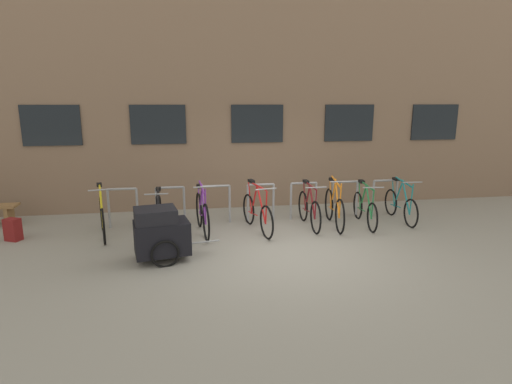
{
  "coord_description": "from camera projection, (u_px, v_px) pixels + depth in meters",
  "views": [
    {
      "loc": [
        -1.69,
        -6.91,
        2.64
      ],
      "look_at": [
        -0.29,
        1.6,
        0.74
      ],
      "focal_mm": 28.6,
      "sensor_mm": 36.0,
      "label": 1
    }
  ],
  "objects": [
    {
      "name": "storefront_building",
      "position": [
        238.0,
        89.0,
        13.67
      ],
      "size": [
        28.0,
        7.83,
        6.18
      ],
      "color": "#7A604C",
      "rests_on": "ground"
    },
    {
      "name": "bicycle_red",
      "position": [
        257.0,
        213.0,
        8.54
      ],
      "size": [
        0.5,
        1.74,
        1.05
      ],
      "color": "black",
      "rests_on": "ground"
    },
    {
      "name": "bicycle_green",
      "position": [
        365.0,
        209.0,
        8.96
      ],
      "size": [
        0.44,
        1.67,
        0.96
      ],
      "color": "black",
      "rests_on": "ground"
    },
    {
      "name": "bicycle_yellow",
      "position": [
        102.0,
        217.0,
        8.18
      ],
      "size": [
        0.53,
        1.64,
        1.07
      ],
      "color": "black",
      "rests_on": "ground"
    },
    {
      "name": "bicycle_maroon",
      "position": [
        309.0,
        209.0,
        8.83
      ],
      "size": [
        0.44,
        1.66,
        0.99
      ],
      "color": "black",
      "rests_on": "ground"
    },
    {
      "name": "bike_trailer",
      "position": [
        161.0,
        233.0,
        6.9
      ],
      "size": [
        1.48,
        0.78,
        0.94
      ],
      "color": "black",
      "rests_on": "ground"
    },
    {
      "name": "bike_rack",
      "position": [
        261.0,
        198.0,
        9.19
      ],
      "size": [
        6.64,
        0.05,
        0.87
      ],
      "color": "gray",
      "rests_on": "ground"
    },
    {
      "name": "bicycle_black",
      "position": [
        159.0,
        217.0,
        8.24
      ],
      "size": [
        0.44,
        1.73,
        0.99
      ],
      "color": "black",
      "rests_on": "ground"
    },
    {
      "name": "backpack",
      "position": [
        13.0,
        230.0,
        7.94
      ],
      "size": [
        0.34,
        0.3,
        0.44
      ],
      "primitive_type": "cube",
      "rotation": [
        0.0,
        0.0,
        -0.45
      ],
      "color": "maroon",
      "rests_on": "ground"
    },
    {
      "name": "bicycle_teal",
      "position": [
        400.0,
        205.0,
        9.27
      ],
      "size": [
        0.44,
        1.65,
        1.01
      ],
      "color": "black",
      "rests_on": "ground"
    },
    {
      "name": "bicycle_orange",
      "position": [
        334.0,
        208.0,
        8.86
      ],
      "size": [
        0.44,
        1.75,
        1.1
      ],
      "color": "black",
      "rests_on": "ground"
    },
    {
      "name": "bicycle_purple",
      "position": [
        202.0,
        214.0,
        8.38
      ],
      "size": [
        0.44,
        1.76,
        1.09
      ],
      "color": "black",
      "rests_on": "ground"
    },
    {
      "name": "ground_plane",
      "position": [
        286.0,
        249.0,
        7.5
      ],
      "size": [
        42.0,
        42.0,
        0.0
      ],
      "primitive_type": "plane",
      "color": "gray"
    }
  ]
}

